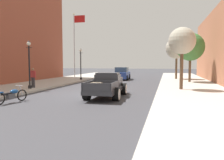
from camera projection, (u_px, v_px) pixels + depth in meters
name	position (u px, v px, depth m)	size (l,w,h in m)	color
ground_plane	(91.00, 94.00, 15.68)	(140.00, 140.00, 0.00)	#3D3D42
sidewalk_left	(3.00, 90.00, 17.41)	(5.50, 64.00, 0.15)	#B7B2A8
sidewalk_right	(200.00, 97.00, 13.94)	(5.50, 64.00, 0.15)	#B7B2A8
hotrod_truck_gunmetal	(107.00, 85.00, 14.63)	(2.29, 4.99, 1.58)	#333338
motorcycle_parked	(11.00, 95.00, 12.33)	(0.74, 2.08, 0.93)	black
car_background_blue	(122.00, 74.00, 29.33)	(2.00, 4.37, 1.65)	#284293
pedestrian_sidewalk_left	(33.00, 76.00, 18.53)	(0.53, 0.22, 1.65)	#333338
street_lamp_near	(29.00, 61.00, 17.83)	(0.50, 0.32, 3.85)	black
street_lamp_far	(81.00, 61.00, 27.39)	(0.50, 0.32, 3.85)	black
flagpole	(76.00, 38.00, 32.20)	(1.74, 0.16, 9.16)	#B2B2B7
street_tree_nearest	(182.00, 41.00, 17.25)	(2.09, 2.09, 4.83)	brown
street_tree_second	(190.00, 47.00, 24.06)	(3.01, 3.01, 5.30)	brown
street_tree_third	(177.00, 48.00, 28.51)	(2.76, 2.76, 5.35)	brown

